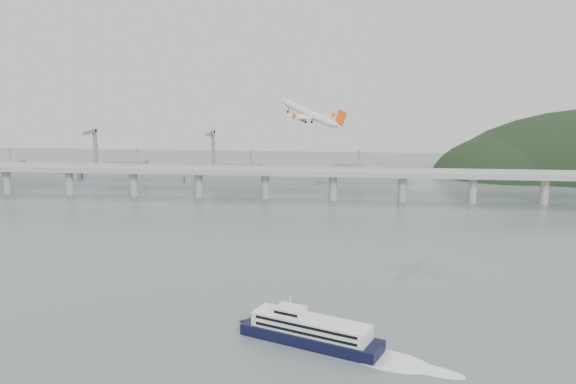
# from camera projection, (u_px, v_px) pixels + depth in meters

# --- Properties ---
(ground) EXTENTS (900.00, 900.00, 0.00)m
(ground) POSITION_uv_depth(u_px,v_px,m) (276.00, 303.00, 254.19)
(ground) COLOR slate
(ground) RESTS_ON ground
(bridge) EXTENTS (800.00, 22.00, 23.90)m
(bridge) POSITION_uv_depth(u_px,v_px,m) (304.00, 176.00, 445.55)
(bridge) COLOR #9A9A97
(bridge) RESTS_ON ground
(distant_fleet) EXTENTS (453.00, 60.90, 40.00)m
(distant_fleet) POSITION_uv_depth(u_px,v_px,m) (131.00, 172.00, 524.87)
(distant_fleet) COLOR slate
(distant_fleet) RESTS_ON ground
(ferry) EXTENTS (81.10, 40.24, 16.14)m
(ferry) POSITION_uv_depth(u_px,v_px,m) (311.00, 331.00, 217.46)
(ferry) COLOR black
(ferry) RESTS_ON ground
(airliner) EXTENTS (36.98, 35.57, 16.59)m
(airliner) POSITION_uv_depth(u_px,v_px,m) (311.00, 115.00, 315.12)
(airliner) COLOR white
(airliner) RESTS_ON ground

